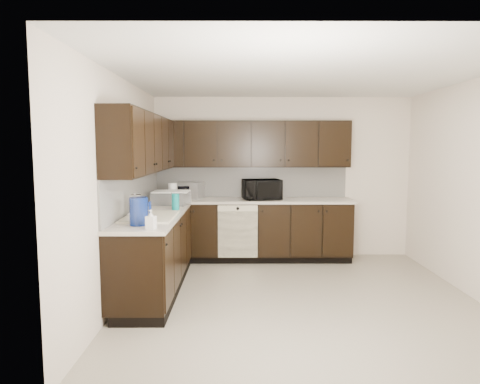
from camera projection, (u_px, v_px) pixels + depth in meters
name	position (u px, v px, depth m)	size (l,w,h in m)	color
floor	(299.00, 298.00, 4.89)	(4.00, 4.00, 0.00)	#9F9684
ceiling	(302.00, 75.00, 4.63)	(4.00, 4.00, 0.00)	white
wall_back	(282.00, 177.00, 6.75)	(4.00, 0.02, 2.50)	beige
wall_left	(121.00, 190.00, 4.76)	(0.02, 4.00, 2.50)	beige
wall_right	(479.00, 190.00, 4.77)	(0.02, 4.00, 2.50)	beige
wall_front	(344.00, 221.00, 2.77)	(4.00, 0.02, 2.50)	beige
lower_cabinets	(216.00, 242.00, 5.95)	(3.00, 2.80, 0.90)	black
countertop	(215.00, 206.00, 5.89)	(3.03, 2.83, 0.04)	#BEB5A6
backsplash	(201.00, 186.00, 6.08)	(3.00, 2.80, 0.48)	beige
upper_cabinets	(209.00, 144.00, 5.90)	(3.00, 2.80, 0.70)	black
dishwasher	(238.00, 228.00, 6.24)	(0.58, 0.04, 0.78)	beige
sink	(150.00, 223.00, 4.78)	(0.54, 0.82, 0.42)	beige
microwave	(262.00, 190.00, 6.41)	(0.55, 0.37, 0.30)	black
soap_bottle_a	(151.00, 219.00, 4.09)	(0.09, 0.09, 0.19)	gray
soap_bottle_b	(135.00, 205.00, 4.80)	(0.10, 0.11, 0.27)	gray
toaster_oven	(189.00, 190.00, 6.54)	(0.39, 0.29, 0.25)	silver
storage_bin	(171.00, 198.00, 5.85)	(0.46, 0.34, 0.18)	silver
blue_pitcher	(139.00, 211.00, 4.30)	(0.19, 0.19, 0.28)	navy
teal_tumbler	(175.00, 202.00, 5.35)	(0.09, 0.09, 0.21)	#0C898A
paper_towel_roll	(173.00, 193.00, 6.12)	(0.12, 0.12, 0.27)	white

